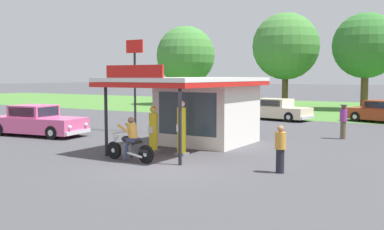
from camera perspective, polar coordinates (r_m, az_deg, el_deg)
The scene contains 16 objects.
ground_plane at distance 15.09m, azimuth -3.67°, elevation -6.62°, with size 300.00×300.00×0.00m, color #424247.
grass_verge_strip at distance 43.06m, azimuth 19.83°, elevation 0.63°, with size 120.00×24.00×0.01m, color #477A33.
service_station_kiosk at distance 19.95m, azimuth 1.47°, elevation 1.19°, with size 4.21×7.35×3.40m.
gas_pump_nearside at distance 18.00m, azimuth -4.90°, elevation -2.06°, with size 0.44×0.44×1.84m.
gas_pump_offside at distance 17.24m, azimuth -1.33°, elevation -1.91°, with size 0.44×0.44×2.10m.
motorcycle_with_rider at distance 16.20m, azimuth -7.78°, elevation -3.52°, with size 2.18×0.70×1.58m.
featured_classic_sedan at distance 24.32m, azimuth -18.94°, elevation -0.83°, with size 5.36×2.58×1.55m.
parked_car_back_row_centre at distance 36.20m, azimuth 1.59°, elevation 1.19°, with size 5.70×2.32×1.44m.
parked_car_back_row_centre_right at distance 31.92m, azimuth 10.07°, elevation 0.64°, with size 5.73×2.73×1.46m.
bystander_chatting_near_pumps at distance 14.37m, azimuth 11.05°, elevation -4.14°, with size 0.34×0.34×1.49m.
bystander_standing_back_lot at distance 22.88m, azimuth 18.51°, elevation -0.65°, with size 0.37×0.37×1.67m.
bystander_leaning_by_kiosk at distance 24.90m, azimuth 1.73°, elevation -0.02°, with size 0.36×0.36×1.63m.
tree_oak_left at distance 43.06m, azimuth 21.20°, elevation 8.03°, with size 5.77×5.77×8.58m.
tree_oak_centre at distance 44.41m, azimuth 11.84°, elevation 8.35°, with size 6.36×6.36×9.03m.
tree_oak_far_right at distance 47.90m, azimuth -0.86°, elevation 7.42°, with size 6.14×6.14×8.24m.
roadside_pole_sign at distance 24.81m, azimuth -7.22°, elevation 5.71°, with size 1.10×0.12×4.96m.
Camera 1 is at (8.48, -12.11, 3.02)m, focal length 42.37 mm.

